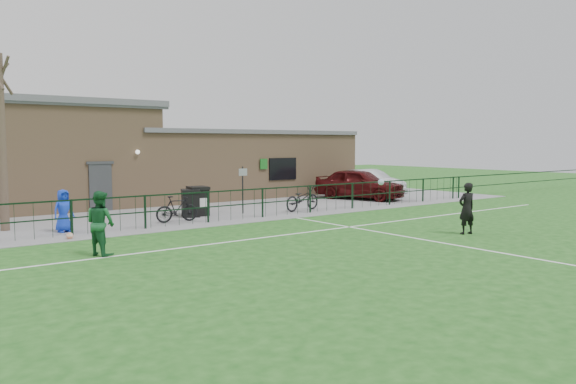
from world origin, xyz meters
TOP-DOWN VIEW (x-y plane):
  - ground at (0.00, 0.00)m, footprint 90.00×90.00m
  - paving_strip at (0.00, 13.50)m, footprint 34.00×13.00m
  - pitch_line_touch at (0.00, 7.80)m, footprint 28.00×0.10m
  - pitch_line_mid at (0.00, 4.00)m, footprint 28.00×0.10m
  - pitch_line_perp at (2.00, 0.00)m, footprint 0.10×16.00m
  - perimeter_fence at (0.00, 8.00)m, footprint 28.00×0.10m
  - bare_tree at (-8.00, 10.50)m, footprint 0.30×0.30m
  - wheelie_bin_left at (-1.26, 9.87)m, footprint 0.92×0.97m
  - wheelie_bin_right at (-0.83, 10.05)m, footprint 0.87×0.95m
  - sign_post at (1.02, 9.49)m, footprint 0.07×0.07m
  - car_maroon at (9.30, 10.87)m, footprint 3.44×5.16m
  - car_silver at (11.16, 12.00)m, footprint 1.63×4.52m
  - bicycle_d at (-2.38, 8.81)m, footprint 1.70×0.60m
  - bicycle_e at (3.65, 8.73)m, footprint 2.15×1.06m
  - spectator_child at (-6.49, 8.93)m, footprint 0.78×0.59m
  - goalkeeper_kick at (3.97, 0.58)m, footprint 1.30×3.43m
  - outfield_player at (-6.81, 4.37)m, footprint 0.92×1.02m
  - ball_ground at (-6.75, 7.41)m, footprint 0.22×0.22m
  - clubhouse at (-0.88, 16.50)m, footprint 24.25×5.40m

SIDE VIEW (x-z plane):
  - ground at x=0.00m, z-range 0.00..0.00m
  - pitch_line_touch at x=0.00m, z-range 0.00..0.01m
  - pitch_line_mid at x=0.00m, z-range 0.00..0.01m
  - pitch_line_perp at x=2.00m, z-range 0.00..0.01m
  - paving_strip at x=0.00m, z-range 0.00..0.02m
  - ball_ground at x=-6.75m, z-range 0.00..0.22m
  - bicycle_d at x=-2.38m, z-range 0.02..1.02m
  - wheelie_bin_left at x=-1.26m, z-range 0.02..1.05m
  - bicycle_e at x=3.65m, z-range 0.02..1.10m
  - wheelie_bin_right at x=-0.83m, z-range 0.02..1.13m
  - perimeter_fence at x=0.00m, z-range 0.00..1.20m
  - spectator_child at x=-6.49m, z-range 0.02..1.46m
  - car_silver at x=11.16m, z-range 0.02..1.50m
  - car_maroon at x=9.30m, z-range 0.02..1.65m
  - outfield_player at x=-6.81m, z-range 0.00..1.74m
  - goalkeeper_kick at x=3.97m, z-range 0.02..1.73m
  - sign_post at x=1.02m, z-range 0.02..2.02m
  - clubhouse at x=-0.88m, z-range -0.26..4.70m
  - bare_tree at x=-8.00m, z-range 0.00..6.00m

